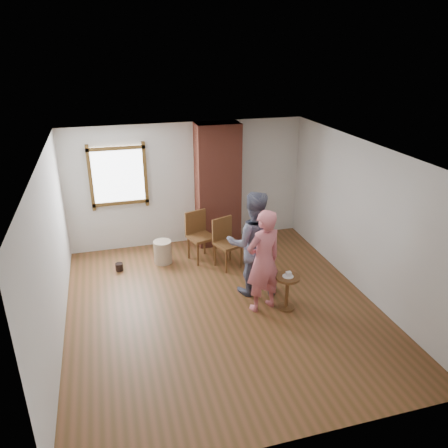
% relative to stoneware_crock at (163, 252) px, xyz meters
% --- Properties ---
extents(ground, '(5.50, 5.50, 0.00)m').
position_rel_stoneware_crock_xyz_m(ground, '(0.71, -1.86, -0.23)').
color(ground, brown).
rests_on(ground, ground).
extents(room_shell, '(5.04, 5.52, 2.62)m').
position_rel_stoneware_crock_xyz_m(room_shell, '(0.65, -1.25, 1.58)').
color(room_shell, silver).
rests_on(room_shell, ground).
extents(brick_chimney, '(0.90, 0.50, 2.60)m').
position_rel_stoneware_crock_xyz_m(brick_chimney, '(1.31, 0.64, 1.07)').
color(brick_chimney, brown).
rests_on(brick_chimney, ground).
extents(stoneware_crock, '(0.45, 0.45, 0.46)m').
position_rel_stoneware_crock_xyz_m(stoneware_crock, '(0.00, 0.00, 0.00)').
color(stoneware_crock, tan).
rests_on(stoneware_crock, ground).
extents(dark_pot, '(0.20, 0.20, 0.15)m').
position_rel_stoneware_crock_xyz_m(dark_pot, '(-0.86, -0.11, -0.15)').
color(dark_pot, black).
rests_on(dark_pot, ground).
extents(dining_chair_left, '(0.58, 0.58, 0.99)m').
position_rel_stoneware_crock_xyz_m(dining_chair_left, '(0.74, -0.01, 0.33)').
color(dining_chair_left, brown).
rests_on(dining_chair_left, ground).
extents(dining_chair_right, '(0.58, 0.58, 0.97)m').
position_rel_stoneware_crock_xyz_m(dining_chair_right, '(1.17, -0.44, 0.31)').
color(dining_chair_right, brown).
rests_on(dining_chair_right, ground).
extents(side_table, '(0.40, 0.40, 0.60)m').
position_rel_stoneware_crock_xyz_m(side_table, '(1.72, -2.17, 0.17)').
color(side_table, brown).
rests_on(side_table, ground).
extents(cake_plate, '(0.18, 0.18, 0.01)m').
position_rel_stoneware_crock_xyz_m(cake_plate, '(1.72, -2.17, 0.37)').
color(cake_plate, white).
rests_on(cake_plate, side_table).
extents(cake_slice, '(0.08, 0.07, 0.06)m').
position_rel_stoneware_crock_xyz_m(cake_slice, '(1.73, -2.17, 0.41)').
color(cake_slice, white).
rests_on(cake_slice, cake_plate).
extents(man, '(1.04, 0.89, 1.85)m').
position_rel_stoneware_crock_xyz_m(man, '(1.35, -1.50, 0.70)').
color(man, black).
rests_on(man, ground).
extents(person_pink, '(0.72, 0.57, 1.74)m').
position_rel_stoneware_crock_xyz_m(person_pink, '(1.34, -2.05, 0.64)').
color(person_pink, '#D16872').
rests_on(person_pink, ground).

